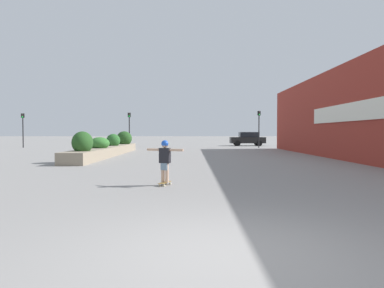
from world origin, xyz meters
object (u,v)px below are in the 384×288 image
(traffic_light_right, at_px, (259,123))
(skateboard, at_px, (165,183))
(traffic_light_far_left, at_px, (23,124))
(skateboarder, at_px, (165,157))
(car_leftmost, at_px, (248,139))
(car_center_left, at_px, (336,139))
(traffic_light_left, at_px, (129,124))

(traffic_light_right, bearing_deg, skateboard, -106.96)
(traffic_light_right, height_order, traffic_light_far_left, traffic_light_right)
(skateboarder, xyz_separation_m, car_leftmost, (7.34, 30.24, -0.00))
(skateboard, distance_m, skateboarder, 0.76)
(skateboarder, relative_size, traffic_light_far_left, 0.35)
(car_center_left, relative_size, traffic_light_left, 1.30)
(traffic_light_left, distance_m, traffic_light_right, 13.22)
(car_leftmost, bearing_deg, skateboarder, 166.36)
(skateboarder, bearing_deg, traffic_light_left, 123.21)
(traffic_light_right, bearing_deg, traffic_light_far_left, 179.32)
(skateboard, bearing_deg, traffic_light_far_left, 143.89)
(car_leftmost, relative_size, traffic_light_left, 1.12)
(traffic_light_left, xyz_separation_m, traffic_light_far_left, (-10.93, 0.09, -0.04))
(skateboard, bearing_deg, skateboarder, -42.86)
(car_leftmost, xyz_separation_m, traffic_light_right, (0.26, -5.34, 1.70))
(skateboard, xyz_separation_m, skateboarder, (0.00, -0.00, 0.76))
(skateboarder, bearing_deg, car_leftmost, 96.93)
(skateboard, height_order, traffic_light_right, traffic_light_right)
(traffic_light_far_left, bearing_deg, car_leftmost, 11.94)
(skateboard, distance_m, car_center_left, 35.89)
(traffic_light_right, distance_m, traffic_light_far_left, 24.15)
(traffic_light_far_left, bearing_deg, skateboarder, -56.68)
(skateboarder, xyz_separation_m, traffic_light_far_left, (-16.56, 25.19, 1.56))
(skateboard, height_order, car_center_left, car_center_left)
(car_leftmost, bearing_deg, car_center_left, -85.69)
(car_center_left, distance_m, traffic_light_right, 12.19)
(skateboarder, distance_m, traffic_light_left, 25.77)
(traffic_light_left, bearing_deg, traffic_light_right, -0.85)
(traffic_light_far_left, bearing_deg, skateboard, -56.68)
(skateboarder, relative_size, car_leftmost, 0.30)
(car_center_left, xyz_separation_m, traffic_light_far_left, (-34.54, -5.86, 1.58))
(traffic_light_far_left, bearing_deg, traffic_light_right, -0.68)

